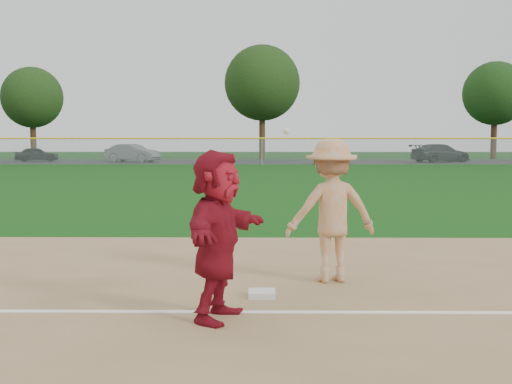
{
  "coord_description": "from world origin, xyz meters",
  "views": [
    {
      "loc": [
        0.11,
        -8.49,
        2.17
      ],
      "look_at": [
        0.0,
        1.5,
        1.3
      ],
      "focal_mm": 45.0,
      "sensor_mm": 36.0,
      "label": 1
    }
  ],
  "objects_px": {
    "car_mid": "(132,153)",
    "first_base": "(262,294)",
    "base_runner": "(217,235)",
    "car_left": "(37,154)",
    "car_right": "(441,153)"
  },
  "relations": [
    {
      "from": "car_mid",
      "to": "first_base",
      "type": "bearing_deg",
      "value": -146.51
    },
    {
      "from": "first_base",
      "to": "car_mid",
      "type": "xyz_separation_m",
      "value": [
        -10.92,
        45.01,
        0.7
      ]
    },
    {
      "from": "base_runner",
      "to": "car_left",
      "type": "xyz_separation_m",
      "value": [
        -18.78,
        47.03,
        -0.4
      ]
    },
    {
      "from": "car_left",
      "to": "first_base",
      "type": "bearing_deg",
      "value": -173.27
    },
    {
      "from": "car_right",
      "to": "base_runner",
      "type": "bearing_deg",
      "value": 137.63
    },
    {
      "from": "car_left",
      "to": "car_mid",
      "type": "bearing_deg",
      "value": -112.61
    },
    {
      "from": "base_runner",
      "to": "car_left",
      "type": "bearing_deg",
      "value": 39.99
    },
    {
      "from": "first_base",
      "to": "car_right",
      "type": "distance_m",
      "value": 47.49
    },
    {
      "from": "first_base",
      "to": "car_right",
      "type": "relative_size",
      "value": 0.07
    },
    {
      "from": "base_runner",
      "to": "car_mid",
      "type": "relative_size",
      "value": 0.44
    },
    {
      "from": "base_runner",
      "to": "car_right",
      "type": "relative_size",
      "value": 0.39
    },
    {
      "from": "first_base",
      "to": "base_runner",
      "type": "relative_size",
      "value": 0.18
    },
    {
      "from": "base_runner",
      "to": "car_mid",
      "type": "bearing_deg",
      "value": 30.95
    },
    {
      "from": "car_mid",
      "to": "car_right",
      "type": "xyz_separation_m",
      "value": [
        25.71,
        0.11,
        -0.0
      ]
    },
    {
      "from": "base_runner",
      "to": "car_mid",
      "type": "height_order",
      "value": "base_runner"
    }
  ]
}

